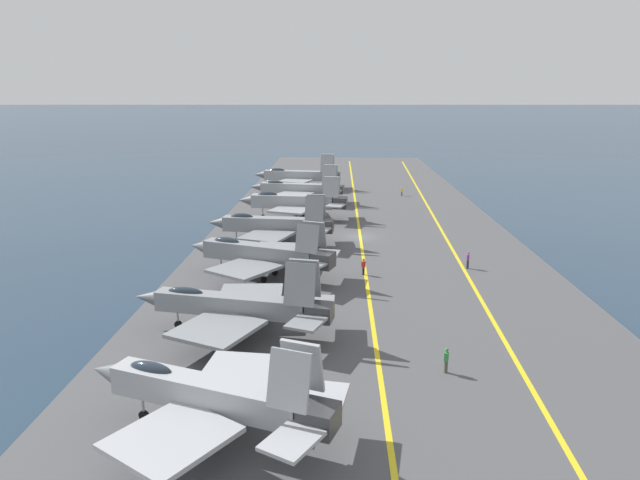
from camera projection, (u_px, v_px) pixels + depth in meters
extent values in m
plane|color=#23384C|center=(360.00, 240.00, 74.70)|extent=(2000.00, 2000.00, 0.00)
cube|color=#4C4C4F|center=(360.00, 238.00, 74.65)|extent=(191.39, 40.39, 0.40)
cube|color=yellow|center=(446.00, 237.00, 74.24)|extent=(172.13, 7.34, 0.01)
cube|color=yellow|center=(360.00, 237.00, 74.60)|extent=(172.25, 0.36, 0.01)
cube|color=#A8AAAF|center=(204.00, 393.00, 30.51)|extent=(5.28, 11.05, 1.58)
cone|color=#5B5E60|center=(108.00, 372.00, 32.85)|extent=(2.13, 2.50, 1.50)
cube|color=#38383A|center=(319.00, 418.00, 28.13)|extent=(2.33, 2.32, 1.35)
ellipsoid|color=#232D38|center=(151.00, 369.00, 31.55)|extent=(1.74, 2.85, 0.87)
cube|color=#A8AAAF|center=(171.00, 438.00, 27.41)|extent=(7.09, 6.97, 0.28)
cube|color=#A8AAAF|center=(242.00, 375.00, 33.60)|extent=(5.77, 5.35, 0.28)
cube|color=#A8AAAF|center=(289.00, 380.00, 27.25)|extent=(1.56, 2.29, 2.87)
cube|color=#A8AAAF|center=(303.00, 365.00, 28.75)|extent=(1.56, 2.29, 2.87)
cube|color=#A8AAAF|center=(292.00, 441.00, 26.32)|extent=(3.48, 3.23, 0.20)
cube|color=#A8AAAF|center=(326.00, 396.00, 30.26)|extent=(3.12, 2.56, 0.20)
cylinder|color=#B2B2B7|center=(143.00, 406.00, 32.43)|extent=(0.16, 0.16, 1.80)
cylinder|color=black|center=(144.00, 415.00, 32.58)|extent=(0.41, 0.64, 0.60)
cylinder|color=#B2B2B7|center=(212.00, 437.00, 29.53)|extent=(0.16, 0.16, 1.80)
cylinder|color=black|center=(213.00, 447.00, 29.68)|extent=(0.41, 0.64, 0.60)
cylinder|color=#B2B2B7|center=(234.00, 415.00, 31.52)|extent=(0.16, 0.16, 1.80)
cylinder|color=black|center=(234.00, 425.00, 31.67)|extent=(0.41, 0.64, 0.60)
cube|color=gray|center=(230.00, 305.00, 43.97)|extent=(3.79, 12.07, 1.53)
cone|color=#5B5E60|center=(148.00, 298.00, 45.49)|extent=(1.86, 2.51, 1.45)
cube|color=#38383A|center=(320.00, 312.00, 42.42)|extent=(2.10, 2.25, 1.30)
ellipsoid|color=#232D38|center=(186.00, 292.00, 44.58)|extent=(1.38, 3.03, 0.84)
cube|color=gray|center=(217.00, 329.00, 40.67)|extent=(7.21, 7.04, 0.28)
cube|color=gray|center=(250.00, 296.00, 47.34)|extent=(5.80, 5.47, 0.28)
cube|color=gray|center=(300.00, 285.00, 41.36)|extent=(1.38, 2.41, 3.12)
cube|color=gray|center=(305.00, 278.00, 42.88)|extent=(1.38, 2.41, 3.12)
cube|color=gray|center=(306.00, 323.00, 40.49)|extent=(3.43, 3.12, 0.20)
cube|color=gray|center=(320.00, 302.00, 44.57)|extent=(2.84, 2.32, 0.20)
cylinder|color=#B2B2B7|center=(178.00, 319.00, 45.33)|extent=(0.16, 0.16, 1.59)
cylinder|color=black|center=(178.00, 324.00, 45.45)|extent=(0.33, 0.63, 0.60)
cylinder|color=#B2B2B7|center=(240.00, 330.00, 43.09)|extent=(0.16, 0.16, 1.59)
cylinder|color=black|center=(241.00, 336.00, 43.21)|extent=(0.33, 0.63, 0.60)
cylinder|color=#B2B2B7|center=(250.00, 320.00, 45.10)|extent=(0.16, 0.16, 1.59)
cylinder|color=black|center=(250.00, 325.00, 45.23)|extent=(0.33, 0.63, 0.60)
cube|color=gray|center=(258.00, 253.00, 57.41)|extent=(5.67, 11.76, 1.76)
cone|color=#5B5E60|center=(200.00, 246.00, 59.88)|extent=(2.33, 2.68, 1.67)
cube|color=#38383A|center=(323.00, 260.00, 54.88)|extent=(2.56, 2.50, 1.50)
ellipsoid|color=#232D38|center=(227.00, 242.00, 58.49)|extent=(1.89, 3.04, 0.97)
cube|color=gray|center=(244.00, 269.00, 54.13)|extent=(7.44, 7.34, 0.28)
cube|color=gray|center=(278.00, 250.00, 60.68)|extent=(6.02, 5.66, 0.28)
cube|color=gray|center=(307.00, 239.00, 53.95)|extent=(1.57, 2.40, 2.71)
cube|color=gray|center=(315.00, 234.00, 55.61)|extent=(1.57, 2.40, 2.71)
cube|color=gray|center=(310.00, 266.00, 53.00)|extent=(3.55, 3.34, 0.20)
cube|color=gray|center=(327.00, 254.00, 57.10)|extent=(3.14, 2.69, 0.20)
cylinder|color=#B2B2B7|center=(221.00, 265.00, 59.42)|extent=(0.16, 0.16, 1.71)
cylinder|color=black|center=(221.00, 270.00, 59.56)|extent=(0.41, 0.64, 0.60)
cylinder|color=#B2B2B7|center=(264.00, 274.00, 56.30)|extent=(0.16, 0.16, 1.71)
cylinder|color=black|center=(264.00, 279.00, 56.44)|extent=(0.41, 0.64, 0.60)
cylinder|color=#B2B2B7|center=(275.00, 267.00, 58.52)|extent=(0.16, 0.16, 1.71)
cylinder|color=black|center=(275.00, 272.00, 58.66)|extent=(0.41, 0.64, 0.60)
cube|color=gray|center=(270.00, 224.00, 70.23)|extent=(2.88, 11.77, 1.75)
cone|color=#5B5E60|center=(217.00, 223.00, 71.09)|extent=(1.87, 2.36, 1.66)
cube|color=#38383A|center=(326.00, 226.00, 69.35)|extent=(2.19, 2.08, 1.49)
ellipsoid|color=#232D38|center=(242.00, 217.00, 70.47)|extent=(1.24, 2.91, 0.96)
cube|color=gray|center=(267.00, 236.00, 66.85)|extent=(6.86, 6.59, 0.28)
cube|color=gray|center=(279.00, 223.00, 73.80)|extent=(6.17, 5.79, 0.28)
cube|color=gray|center=(314.00, 208.00, 68.04)|extent=(1.12, 2.28, 2.90)
cube|color=gray|center=(316.00, 205.00, 69.81)|extent=(1.12, 2.28, 2.90)
cube|color=gray|center=(319.00, 230.00, 67.23)|extent=(3.29, 2.88, 0.20)
cube|color=gray|center=(324.00, 222.00, 71.60)|extent=(2.96, 2.41, 0.20)
cylinder|color=#B2B2B7|center=(236.00, 237.00, 71.20)|extent=(0.16, 0.16, 1.66)
cylinder|color=black|center=(236.00, 241.00, 71.34)|extent=(0.28, 0.62, 0.60)
cylinder|color=#B2B2B7|center=(278.00, 240.00, 69.33)|extent=(0.16, 0.16, 1.66)
cylinder|color=black|center=(278.00, 245.00, 69.46)|extent=(0.28, 0.62, 0.60)
cylinder|color=#B2B2B7|center=(282.00, 236.00, 71.68)|extent=(0.16, 0.16, 1.66)
cylinder|color=black|center=(282.00, 240.00, 71.81)|extent=(0.28, 0.62, 0.60)
cube|color=#93999E|center=(292.00, 201.00, 84.40)|extent=(3.03, 12.22, 1.90)
cone|color=#5B5E60|center=(246.00, 200.00, 85.27)|extent=(2.01, 2.45, 1.80)
cube|color=#38383A|center=(340.00, 203.00, 83.50)|extent=(2.36, 2.16, 1.61)
ellipsoid|color=#232D38|center=(268.00, 195.00, 84.63)|extent=(1.32, 3.03, 1.04)
cube|color=#93999E|center=(291.00, 210.00, 81.28)|extent=(6.28, 6.53, 0.28)
cube|color=#93999E|center=(299.00, 202.00, 87.72)|extent=(5.54, 5.89, 0.28)
cube|color=#93999E|center=(331.00, 188.00, 82.12)|extent=(1.09, 2.36, 2.77)
cube|color=#93999E|center=(332.00, 186.00, 84.04)|extent=(1.09, 2.36, 2.77)
cube|color=#93999E|center=(335.00, 206.00, 81.31)|extent=(3.31, 2.95, 0.20)
cube|color=#93999E|center=(339.00, 200.00, 85.82)|extent=(2.97, 2.50, 0.20)
cylinder|color=#B2B2B7|center=(263.00, 213.00, 85.41)|extent=(0.16, 0.16, 1.73)
cylinder|color=black|center=(263.00, 216.00, 85.55)|extent=(0.28, 0.62, 0.60)
cylinder|color=#B2B2B7|center=(299.00, 215.00, 83.42)|extent=(0.16, 0.16, 1.73)
cylinder|color=black|center=(299.00, 219.00, 83.56)|extent=(0.28, 0.62, 0.60)
cylinder|color=#B2B2B7|center=(302.00, 212.00, 85.97)|extent=(0.16, 0.16, 1.73)
cylinder|color=black|center=(302.00, 216.00, 86.11)|extent=(0.28, 0.62, 0.60)
cube|color=#93999E|center=(296.00, 188.00, 97.25)|extent=(3.54, 12.28, 1.61)
cone|color=#5B5E60|center=(256.00, 187.00, 98.57)|extent=(1.88, 2.52, 1.53)
cube|color=#38383A|center=(338.00, 189.00, 95.89)|extent=(2.14, 2.25, 1.37)
ellipsoid|color=#232D38|center=(275.00, 183.00, 97.75)|extent=(1.35, 3.07, 0.88)
cube|color=#93999E|center=(294.00, 195.00, 94.13)|extent=(6.72, 6.83, 0.28)
cube|color=#93999E|center=(303.00, 188.00, 100.46)|extent=(5.48, 5.67, 0.28)
cube|color=#93999E|center=(329.00, 175.00, 94.72)|extent=(1.36, 2.43, 3.28)
cube|color=#93999E|center=(331.00, 174.00, 96.32)|extent=(1.36, 2.43, 3.28)
cube|color=#93999E|center=(333.00, 192.00, 93.89)|extent=(3.40, 3.10, 0.20)
cube|color=#93999E|center=(337.00, 187.00, 98.08)|extent=(2.83, 2.34, 0.20)
cylinder|color=#B2B2B7|center=(271.00, 197.00, 98.51)|extent=(0.16, 0.16, 1.72)
cylinder|color=black|center=(271.00, 200.00, 98.65)|extent=(0.31, 0.63, 0.60)
cylinder|color=#B2B2B7|center=(302.00, 199.00, 96.36)|extent=(0.16, 0.16, 1.72)
cylinder|color=black|center=(302.00, 202.00, 96.50)|extent=(0.31, 0.63, 0.60)
cylinder|color=#B2B2B7|center=(304.00, 197.00, 98.50)|extent=(0.16, 0.16, 1.72)
cylinder|color=black|center=(305.00, 200.00, 98.64)|extent=(0.31, 0.63, 0.60)
cube|color=#93999E|center=(296.00, 176.00, 112.10)|extent=(3.38, 12.83, 1.85)
cone|color=#5B5E60|center=(260.00, 175.00, 113.21)|extent=(2.04, 2.60, 1.76)
cube|color=#38383A|center=(334.00, 176.00, 110.97)|extent=(2.36, 2.30, 1.57)
ellipsoid|color=#232D38|center=(277.00, 171.00, 112.46)|extent=(1.39, 3.19, 1.02)
cube|color=#93999E|center=(295.00, 181.00, 109.05)|extent=(6.37, 6.82, 0.28)
cube|color=#93999E|center=(302.00, 176.00, 115.33)|extent=(5.35, 6.03, 0.28)
cube|color=#93999E|center=(327.00, 163.00, 109.60)|extent=(1.29, 2.51, 3.32)
cube|color=#93999E|center=(328.00, 162.00, 111.46)|extent=(1.29, 2.51, 3.32)
cube|color=#93999E|center=(330.00, 178.00, 108.82)|extent=(3.38, 3.12, 0.20)
cube|color=#93999E|center=(333.00, 175.00, 113.27)|extent=(2.92, 2.55, 0.20)
cylinder|color=#B2B2B7|center=(273.00, 184.00, 113.25)|extent=(0.16, 0.16, 1.63)
cylinder|color=black|center=(273.00, 186.00, 113.37)|extent=(0.29, 0.62, 0.60)
cylinder|color=#B2B2B7|center=(302.00, 185.00, 111.10)|extent=(0.16, 0.16, 1.63)
cylinder|color=black|center=(302.00, 188.00, 111.23)|extent=(0.29, 0.62, 0.60)
cylinder|color=#B2B2B7|center=(304.00, 183.00, 113.58)|extent=(0.16, 0.16, 1.63)
cylinder|color=black|center=(304.00, 186.00, 113.71)|extent=(0.29, 0.62, 0.60)
cylinder|color=#4C473D|center=(402.00, 194.00, 104.39)|extent=(0.24, 0.24, 0.82)
cube|color=yellow|center=(402.00, 190.00, 104.22)|extent=(0.45, 0.39, 0.58)
sphere|color=tan|center=(402.00, 188.00, 104.11)|extent=(0.22, 0.22, 0.22)
sphere|color=yellow|center=(402.00, 187.00, 104.10)|extent=(0.24, 0.24, 0.24)
cylinder|color=#232328|center=(363.00, 271.00, 58.79)|extent=(0.24, 0.24, 0.82)
cube|color=red|center=(364.00, 264.00, 58.61)|extent=(0.46, 0.43, 0.61)
sphere|color=beige|center=(364.00, 260.00, 58.50)|extent=(0.22, 0.22, 0.22)
sphere|color=red|center=(364.00, 260.00, 58.49)|extent=(0.24, 0.24, 0.24)
cylinder|color=#4C473D|center=(446.00, 367.00, 38.12)|extent=(0.24, 0.24, 0.85)
cube|color=green|center=(447.00, 357.00, 37.94)|extent=(0.44, 0.37, 0.62)
sphere|color=#9E7051|center=(447.00, 351.00, 37.83)|extent=(0.22, 0.22, 0.22)
sphere|color=green|center=(447.00, 350.00, 37.82)|extent=(0.24, 0.24, 0.24)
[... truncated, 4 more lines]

